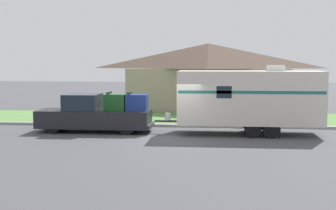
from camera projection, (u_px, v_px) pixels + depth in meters
name	position (u px, v px, depth m)	size (l,w,h in m)	color
ground_plane	(174.00, 138.00, 21.79)	(120.00, 120.00, 0.00)	#47474C
curb_strip	(180.00, 126.00, 25.49)	(80.00, 0.30, 0.14)	#999993
lawn_strip	(184.00, 118.00, 29.11)	(80.00, 7.00, 0.03)	#568442
house_across_street	(208.00, 75.00, 35.33)	(12.47, 6.57, 4.91)	gray
pickup_truck	(96.00, 114.00, 23.64)	(5.78, 1.94, 2.03)	black
travel_trailer	(249.00, 98.00, 22.76)	(8.10, 2.51, 3.38)	black
mailbox	(247.00, 107.00, 25.84)	(0.48, 0.20, 1.37)	brown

